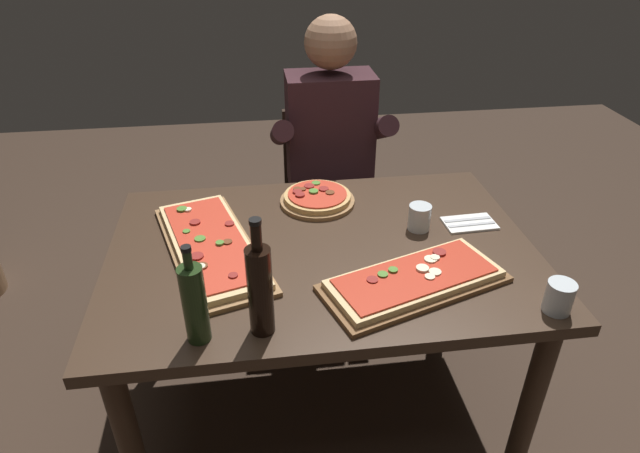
{
  "coord_description": "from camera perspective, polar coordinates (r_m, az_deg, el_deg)",
  "views": [
    {
      "loc": [
        -0.21,
        -1.47,
        1.73
      ],
      "look_at": [
        0.0,
        0.05,
        0.79
      ],
      "focal_mm": 30.23,
      "sensor_mm": 36.0,
      "label": 1
    }
  ],
  "objects": [
    {
      "name": "oil_bottle_amber",
      "position": [
        1.41,
        -13.15,
        -7.89
      ],
      "size": [
        0.06,
        0.06,
        0.29
      ],
      "color": "#233819",
      "rests_on": "dining_table"
    },
    {
      "name": "napkin_cutlery_set",
      "position": [
        1.98,
        15.54,
        0.34
      ],
      "size": [
        0.18,
        0.12,
        0.01
      ],
      "color": "white",
      "rests_on": "dining_table"
    },
    {
      "name": "pizza_round_far",
      "position": [
        2.03,
        -0.3,
        3.0
      ],
      "size": [
        0.28,
        0.28,
        0.05
      ],
      "color": "olive",
      "rests_on": "dining_table"
    },
    {
      "name": "diner_chair",
      "position": [
        2.66,
        0.73,
        3.68
      ],
      "size": [
        0.44,
        0.44,
        0.87
      ],
      "color": "black",
      "rests_on": "ground_plane"
    },
    {
      "name": "pizza_rectangular_front",
      "position": [
        1.63,
        9.98,
        -5.63
      ],
      "size": [
        0.6,
        0.4,
        0.05
      ],
      "color": "brown",
      "rests_on": "dining_table"
    },
    {
      "name": "wine_bottle_dark",
      "position": [
        1.39,
        -6.36,
        -6.54
      ],
      "size": [
        0.07,
        0.07,
        0.35
      ],
      "color": "black",
      "rests_on": "dining_table"
    },
    {
      "name": "pizza_rectangular_left",
      "position": [
        1.79,
        -11.45,
        -1.99
      ],
      "size": [
        0.43,
        0.69,
        0.05
      ],
      "color": "olive",
      "rests_on": "dining_table"
    },
    {
      "name": "tumbler_near_camera",
      "position": [
        1.89,
        10.46,
        0.81
      ],
      "size": [
        0.08,
        0.08,
        0.09
      ],
      "color": "silver",
      "rests_on": "dining_table"
    },
    {
      "name": "dining_table",
      "position": [
        1.84,
        0.21,
        -4.67
      ],
      "size": [
        1.4,
        0.96,
        0.74
      ],
      "color": "#3D2B1E",
      "rests_on": "ground_plane"
    },
    {
      "name": "seated_diner",
      "position": [
        2.44,
        1.18,
        7.68
      ],
      "size": [
        0.53,
        0.41,
        1.33
      ],
      "color": "#23232D",
      "rests_on": "ground_plane"
    },
    {
      "name": "ground_plane",
      "position": [
        2.28,
        0.18,
        -17.84
      ],
      "size": [
        6.4,
        6.4,
        0.0
      ],
      "primitive_type": "plane",
      "color": "#38281E"
    },
    {
      "name": "tumbler_far_side",
      "position": [
        1.64,
        23.94,
        -6.99
      ],
      "size": [
        0.08,
        0.08,
        0.09
      ],
      "color": "silver",
      "rests_on": "dining_table"
    }
  ]
}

